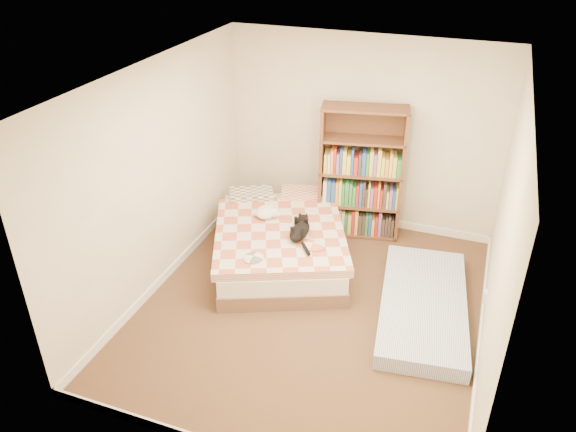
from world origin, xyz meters
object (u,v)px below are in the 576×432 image
(floor_mattress, at_px, (423,305))
(black_cat, at_px, (301,230))
(bed, at_px, (280,240))
(bookshelf, at_px, (360,190))
(white_dog, at_px, (266,212))

(floor_mattress, xyz_separation_m, black_cat, (-1.48, 0.28, 0.47))
(bed, relative_size, bookshelf, 1.41)
(bed, relative_size, white_dog, 6.50)
(bookshelf, xyz_separation_m, white_dog, (-0.94, -0.86, -0.06))
(bed, bearing_deg, white_dog, 138.12)
(bookshelf, xyz_separation_m, floor_mattress, (1.06, -1.39, -0.52))
(floor_mattress, bearing_deg, bed, 158.71)
(bookshelf, xyz_separation_m, black_cat, (-0.42, -1.11, -0.05))
(white_dog, bearing_deg, bed, -63.84)
(bed, bearing_deg, black_cat, -51.76)
(white_dog, bearing_deg, black_cat, -69.98)
(bed, height_order, white_dog, white_dog)
(bookshelf, relative_size, black_cat, 2.36)
(black_cat, distance_m, white_dog, 0.58)
(bed, relative_size, black_cat, 3.32)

